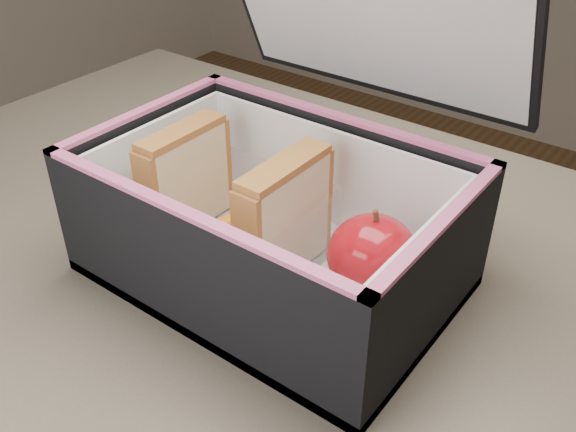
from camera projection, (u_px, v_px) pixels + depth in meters
name	position (u px, v px, depth m)	size (l,w,h in m)	color
kitchen_table	(304.00, 394.00, 0.59)	(1.20, 0.80, 0.75)	brown
lunch_bag	(275.00, 211.00, 0.56)	(0.32, 0.30, 0.31)	black
plastic_tub	(234.00, 218.00, 0.59)	(0.16, 0.12, 0.07)	white
sandwich_left	(186.00, 178.00, 0.60)	(0.03, 0.09, 0.10)	beige
sandwich_right	(285.00, 218.00, 0.54)	(0.03, 0.10, 0.11)	beige
carrot_sticks	(242.00, 231.00, 0.59)	(0.05, 0.16, 0.03)	orange
paper_napkin	(364.00, 291.00, 0.54)	(0.08, 0.08, 0.01)	white
red_apple	(372.00, 256.00, 0.52)	(0.10, 0.10, 0.08)	maroon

